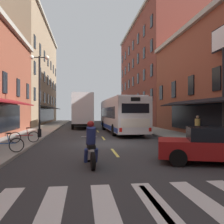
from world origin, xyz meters
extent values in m
cube|color=#333335|center=(0.00, 0.00, -0.05)|extent=(34.80, 80.00, 0.10)
cube|color=#DBCC4C|center=(0.00, -10.00, 0.00)|extent=(0.14, 2.40, 0.01)
cube|color=#DBCC4C|center=(0.00, -3.50, 0.00)|extent=(0.14, 2.40, 0.01)
cube|color=#DBCC4C|center=(0.00, 3.00, 0.00)|extent=(0.14, 2.40, 0.01)
cube|color=#DBCC4C|center=(0.00, 9.50, 0.00)|extent=(0.14, 2.40, 0.01)
cube|color=#DBCC4C|center=(0.00, 16.00, 0.00)|extent=(0.14, 2.40, 0.01)
cube|color=#DBCC4C|center=(0.00, 22.50, 0.00)|extent=(0.14, 2.40, 0.01)
cube|color=#DBCC4C|center=(0.00, 29.00, 0.00)|extent=(0.14, 2.40, 0.01)
cube|color=#DBCC4C|center=(0.00, 35.50, 0.00)|extent=(0.14, 2.40, 0.01)
cube|color=silver|center=(-2.20, -10.00, 0.00)|extent=(0.50, 2.80, 0.01)
cube|color=silver|center=(-1.10, -10.00, 0.00)|extent=(0.50, 2.80, 0.01)
cube|color=silver|center=(0.00, -10.00, 0.00)|extent=(0.50, 2.80, 0.01)
cube|color=silver|center=(1.10, -10.00, 0.00)|extent=(0.50, 2.80, 0.01)
cube|color=#A39E93|center=(-5.90, 0.00, 0.07)|extent=(3.00, 80.00, 0.14)
cube|color=#A39E93|center=(5.90, 0.00, 0.07)|extent=(3.00, 80.00, 0.14)
cube|color=black|center=(-7.36, 3.81, 4.20)|extent=(0.10, 1.00, 1.60)
cube|color=black|center=(-7.36, 7.62, 4.20)|extent=(0.10, 1.00, 1.60)
cube|color=black|center=(-7.36, 11.43, 4.20)|extent=(0.10, 1.00, 1.60)
cube|color=#9E8466|center=(-11.40, 26.67, 8.34)|extent=(8.00, 26.57, 16.69)
cube|color=#B2AD9E|center=(-7.30, 26.67, 16.34)|extent=(0.44, 26.07, 0.40)
cube|color=black|center=(-7.36, 26.67, 1.55)|extent=(0.10, 16.00, 2.10)
cube|color=black|center=(-6.65, 26.67, 2.75)|extent=(1.38, 14.93, 0.44)
cube|color=black|center=(-7.36, 15.24, 4.20)|extent=(0.10, 1.00, 1.60)
cube|color=black|center=(-7.36, 19.05, 4.20)|extent=(0.10, 1.00, 1.60)
cube|color=black|center=(-7.36, 22.86, 4.20)|extent=(0.10, 1.00, 1.60)
cube|color=black|center=(-7.36, 26.67, 4.20)|extent=(0.10, 1.00, 1.60)
cube|color=black|center=(-7.36, 30.48, 4.20)|extent=(0.10, 1.00, 1.60)
cube|color=black|center=(-7.36, 34.29, 4.20)|extent=(0.10, 1.00, 1.60)
cube|color=black|center=(-7.36, 38.10, 4.20)|extent=(0.10, 1.00, 1.60)
cube|color=black|center=(-7.36, 15.24, 7.40)|extent=(0.10, 1.00, 1.60)
cube|color=black|center=(-7.36, 19.05, 7.40)|extent=(0.10, 1.00, 1.60)
cube|color=black|center=(-7.36, 22.86, 7.40)|extent=(0.10, 1.00, 1.60)
cube|color=black|center=(-7.36, 26.67, 7.40)|extent=(0.10, 1.00, 1.60)
cube|color=black|center=(-7.36, 30.48, 7.40)|extent=(0.10, 1.00, 1.60)
cube|color=black|center=(-7.36, 34.29, 7.40)|extent=(0.10, 1.00, 1.60)
cube|color=black|center=(-7.36, 38.10, 7.40)|extent=(0.10, 1.00, 1.60)
cube|color=black|center=(-7.36, 15.24, 10.60)|extent=(0.10, 1.00, 1.60)
cube|color=black|center=(-7.36, 19.05, 10.60)|extent=(0.10, 1.00, 1.60)
cube|color=black|center=(-7.36, 22.86, 10.60)|extent=(0.10, 1.00, 1.60)
cube|color=black|center=(-7.36, 26.67, 10.60)|extent=(0.10, 1.00, 1.60)
cube|color=black|center=(-7.36, 30.48, 10.60)|extent=(0.10, 1.00, 1.60)
cube|color=black|center=(-7.36, 34.29, 10.60)|extent=(0.10, 1.00, 1.60)
cube|color=black|center=(-7.36, 38.10, 10.60)|extent=(0.10, 1.00, 1.60)
cube|color=#B2AD9E|center=(7.30, 0.00, 9.24)|extent=(0.44, 26.07, 0.40)
cube|color=black|center=(7.36, 0.00, 1.55)|extent=(0.10, 16.00, 2.10)
cube|color=black|center=(6.65, 0.00, 2.75)|extent=(1.38, 14.93, 0.44)
cube|color=black|center=(7.36, 0.00, 4.20)|extent=(0.10, 1.00, 1.60)
cube|color=black|center=(7.36, 3.81, 4.20)|extent=(0.10, 1.00, 1.60)
cube|color=black|center=(7.36, 7.62, 4.20)|extent=(0.10, 1.00, 1.60)
cube|color=black|center=(7.36, 11.43, 4.20)|extent=(0.10, 1.00, 1.60)
cube|color=brown|center=(11.40, 26.67, 8.90)|extent=(8.00, 26.57, 17.81)
cube|color=#B2AD9E|center=(7.30, 26.67, 17.46)|extent=(0.44, 26.07, 0.40)
cube|color=black|center=(7.36, 26.67, 1.55)|extent=(0.10, 16.00, 2.10)
cube|color=black|center=(6.65, 26.67, 2.75)|extent=(1.38, 14.93, 0.44)
cube|color=black|center=(7.36, 15.24, 4.20)|extent=(0.10, 1.00, 1.60)
cube|color=black|center=(7.36, 19.05, 4.20)|extent=(0.10, 1.00, 1.60)
cube|color=black|center=(7.36, 22.86, 4.20)|extent=(0.10, 1.00, 1.60)
cube|color=black|center=(7.36, 26.67, 4.20)|extent=(0.10, 1.00, 1.60)
cube|color=black|center=(7.36, 30.48, 4.20)|extent=(0.10, 1.00, 1.60)
cube|color=black|center=(7.36, 34.29, 4.20)|extent=(0.10, 1.00, 1.60)
cube|color=black|center=(7.36, 38.10, 4.20)|extent=(0.10, 1.00, 1.60)
cube|color=black|center=(7.36, 15.24, 7.40)|extent=(0.10, 1.00, 1.60)
cube|color=black|center=(7.36, 19.05, 7.40)|extent=(0.10, 1.00, 1.60)
cube|color=black|center=(7.36, 22.86, 7.40)|extent=(0.10, 1.00, 1.60)
cube|color=black|center=(7.36, 26.67, 7.40)|extent=(0.10, 1.00, 1.60)
cube|color=black|center=(7.36, 30.48, 7.40)|extent=(0.10, 1.00, 1.60)
cube|color=black|center=(7.36, 34.29, 7.40)|extent=(0.10, 1.00, 1.60)
cube|color=black|center=(7.36, 38.10, 7.40)|extent=(0.10, 1.00, 1.60)
cube|color=black|center=(7.36, 15.24, 10.60)|extent=(0.10, 1.00, 1.60)
cube|color=black|center=(7.36, 19.05, 10.60)|extent=(0.10, 1.00, 1.60)
cube|color=black|center=(7.36, 22.86, 10.60)|extent=(0.10, 1.00, 1.60)
cube|color=black|center=(7.36, 26.67, 10.60)|extent=(0.10, 1.00, 1.60)
cube|color=black|center=(7.36, 30.48, 10.60)|extent=(0.10, 1.00, 1.60)
cube|color=black|center=(7.36, 34.29, 10.60)|extent=(0.10, 1.00, 1.60)
cube|color=black|center=(7.36, 38.10, 10.60)|extent=(0.10, 1.00, 1.60)
cube|color=black|center=(7.36, 15.24, 13.80)|extent=(0.10, 1.00, 1.60)
cube|color=black|center=(7.36, 19.05, 13.80)|extent=(0.10, 1.00, 1.60)
cube|color=black|center=(7.36, 22.86, 13.80)|extent=(0.10, 1.00, 1.60)
cube|color=black|center=(7.36, 26.67, 13.80)|extent=(0.10, 1.00, 1.60)
cube|color=black|center=(7.36, 30.48, 13.80)|extent=(0.10, 1.00, 1.60)
cube|color=black|center=(7.36, 34.29, 13.80)|extent=(0.10, 1.00, 1.60)
cube|color=black|center=(7.36, 38.10, 13.80)|extent=(0.10, 1.00, 1.60)
cylinder|color=black|center=(7.05, -1.30, 3.04)|extent=(0.18, 0.18, 5.80)
cylinder|color=black|center=(7.05, -1.30, 0.26)|extent=(0.40, 0.40, 0.24)
cube|color=black|center=(7.05, -1.30, 6.61)|extent=(0.10, 2.60, 1.49)
cube|color=white|center=(6.99, -1.30, 6.61)|extent=(0.04, 2.44, 1.33)
cube|color=silver|center=(2.08, 7.72, 1.74)|extent=(2.88, 11.67, 2.78)
cube|color=silver|center=(2.08, 7.72, 3.19)|extent=(2.65, 10.46, 0.16)
cube|color=black|center=(2.07, 8.02, 1.94)|extent=(2.85, 9.27, 0.96)
cube|color=#193899|center=(2.08, 7.72, 0.60)|extent=(2.90, 11.27, 0.36)
cube|color=black|center=(1.92, 13.47, 1.94)|extent=(2.25, 0.18, 1.10)
cube|color=black|center=(2.25, 1.96, 2.25)|extent=(2.05, 0.18, 0.70)
cube|color=silver|center=(2.25, 1.95, 1.19)|extent=(2.15, 0.16, 0.64)
cube|color=black|center=(2.25, 1.95, 2.91)|extent=(0.70, 0.12, 0.28)
cube|color=red|center=(1.15, 1.91, 0.70)|extent=(0.20, 0.09, 0.28)
cube|color=red|center=(3.34, 1.97, 0.70)|extent=(0.20, 0.09, 0.28)
cylinder|color=black|center=(0.80, 11.48, 0.50)|extent=(0.33, 1.01, 1.00)
cylinder|color=black|center=(3.15, 11.55, 0.50)|extent=(0.33, 1.01, 1.00)
cylinder|color=black|center=(1.00, 4.38, 0.50)|extent=(0.33, 1.01, 1.00)
cylinder|color=black|center=(3.35, 4.45, 0.50)|extent=(0.33, 1.01, 1.00)
cube|color=white|center=(-1.72, 16.95, 1.55)|extent=(2.37, 2.34, 2.40)
cube|color=black|center=(-1.75, 18.05, 2.40)|extent=(2.00, 0.16, 0.80)
cube|color=silver|center=(-1.61, 13.34, 2.41)|extent=(2.56, 5.03, 3.42)
cube|color=navy|center=(-0.39, 13.38, 2.58)|extent=(0.15, 2.97, 0.90)
cube|color=black|center=(-1.64, 14.48, 0.55)|extent=(2.11, 6.88, 0.24)
cylinder|color=black|center=(-2.81, 16.72, 0.45)|extent=(0.31, 0.91, 0.90)
cylinder|color=black|center=(-0.61, 16.79, 0.45)|extent=(0.31, 0.91, 0.90)
cylinder|color=black|center=(-2.68, 12.57, 0.45)|extent=(0.31, 0.91, 0.90)
cylinder|color=black|center=(-0.48, 12.64, 0.45)|extent=(0.31, 0.91, 0.90)
cube|color=black|center=(-1.46, 22.67, 0.60)|extent=(1.97, 4.57, 0.72)
cube|color=black|center=(-1.46, 22.48, 1.15)|extent=(1.76, 2.49, 0.44)
cube|color=red|center=(-2.14, 20.41, 0.86)|extent=(0.20, 0.07, 0.14)
cube|color=red|center=(-0.66, 20.45, 0.86)|extent=(0.20, 0.07, 0.14)
cylinder|color=black|center=(-2.38, 24.20, 0.32)|extent=(0.24, 0.65, 0.64)
cylinder|color=black|center=(-0.64, 24.25, 0.32)|extent=(0.24, 0.65, 0.64)
cylinder|color=black|center=(-2.29, 21.08, 0.32)|extent=(0.24, 0.65, 0.64)
cylinder|color=black|center=(-0.55, 21.13, 0.32)|extent=(0.24, 0.65, 0.64)
cube|color=maroon|center=(3.48, -6.42, 0.56)|extent=(4.59, 3.02, 0.65)
cube|color=black|center=(3.65, -6.47, 1.13)|extent=(2.69, 2.26, 0.54)
cylinder|color=black|center=(1.87, -6.78, 0.32)|extent=(0.68, 0.41, 0.64)
cylinder|color=black|center=(2.39, -5.17, 0.32)|extent=(0.68, 0.41, 0.64)
cylinder|color=black|center=(-1.33, -5.49, 0.31)|extent=(0.15, 0.63, 0.62)
cylinder|color=black|center=(-1.21, -6.93, 0.31)|extent=(0.17, 0.63, 0.62)
cylinder|color=#B2B2B7|center=(-1.32, -5.61, 0.61)|extent=(0.10, 0.33, 0.68)
ellipsoid|color=black|center=(-1.28, -6.03, 0.81)|extent=(0.36, 0.58, 0.28)
cube|color=black|center=(-1.25, -6.43, 0.74)|extent=(0.30, 0.58, 0.12)
cube|color=#B2B2B7|center=(-1.27, -6.21, 0.40)|extent=(0.27, 0.42, 0.30)
cylinder|color=#B2B2B7|center=(-1.31, -5.71, 1.02)|extent=(0.62, 0.09, 0.04)
cylinder|color=navy|center=(-1.26, -6.36, 1.13)|extent=(0.38, 0.48, 0.66)
sphere|color=maroon|center=(-1.27, -6.25, 1.53)|extent=(0.26, 0.26, 0.26)
cylinder|color=navy|center=(-1.44, -6.35, 0.40)|extent=(0.17, 0.37, 0.56)
cylinder|color=navy|center=(-1.08, -6.32, 0.40)|extent=(0.17, 0.37, 0.56)
torus|color=black|center=(-4.55, -3.69, 0.47)|extent=(0.66, 0.18, 0.66)
cylinder|color=#194CA5|center=(-5.06, -3.80, 0.57)|extent=(0.98, 0.25, 0.04)
cylinder|color=#194CA5|center=(-4.89, -3.77, 0.75)|extent=(0.14, 0.06, 0.50)
cube|color=black|center=(-4.87, -3.76, 1.02)|extent=(0.22, 0.16, 0.06)
torus|color=black|center=(-5.54, -0.23, 0.47)|extent=(0.66, 0.18, 0.66)
torus|color=black|center=(-4.52, -0.02, 0.47)|extent=(0.66, 0.18, 0.66)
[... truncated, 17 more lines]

